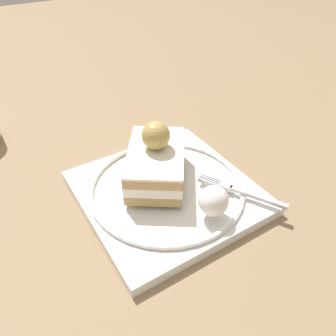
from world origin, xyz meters
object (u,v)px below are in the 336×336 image
object	(u,v)px
whipped_cream_dollop	(214,201)
fork	(238,191)
dessert_plate	(168,192)
cake_slice	(156,161)

from	to	relation	value
whipped_cream_dollop	fork	distance (m)	0.05
dessert_plate	whipped_cream_dollop	bearing A→B (deg)	108.81
cake_slice	fork	size ratio (longest dim) A/B	1.30
dessert_plate	whipped_cream_dollop	size ratio (longest dim) A/B	5.88
dessert_plate	cake_slice	world-z (taller)	cake_slice
fork	dessert_plate	bearing A→B (deg)	-36.87
whipped_cream_dollop	dessert_plate	bearing A→B (deg)	-71.19
cake_slice	fork	distance (m)	0.11
whipped_cream_dollop	fork	world-z (taller)	whipped_cream_dollop
cake_slice	fork	world-z (taller)	cake_slice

